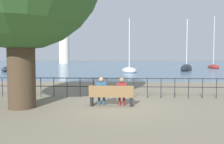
{
  "coord_description": "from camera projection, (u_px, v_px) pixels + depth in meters",
  "views": [
    {
      "loc": [
        0.5,
        -9.38,
        2.02
      ],
      "look_at": [
        0.0,
        0.5,
        1.44
      ],
      "focal_mm": 35.0,
      "sensor_mm": 36.0,
      "label": 1
    }
  ],
  "objects": [
    {
      "name": "ground_plane",
      "position": [
        111.0,
        106.0,
        9.49
      ],
      "size": [
        1000.0,
        1000.0,
        0.0
      ],
      "primitive_type": "plane",
      "color": "#7A705B"
    },
    {
      "name": "harbor_water",
      "position": [
        122.0,
        62.0,
        169.1
      ],
      "size": [
        600.0,
        300.0,
        0.01
      ],
      "color": "slate",
      "rests_on": "ground_plane"
    },
    {
      "name": "park_bench",
      "position": [
        111.0,
        96.0,
        9.4
      ],
      "size": [
        1.92,
        0.45,
        0.9
      ],
      "color": "brown",
      "rests_on": "ground_plane"
    },
    {
      "name": "seated_person_left",
      "position": [
        101.0,
        90.0,
        9.49
      ],
      "size": [
        0.49,
        0.35,
        1.24
      ],
      "color": "navy",
      "rests_on": "ground_plane"
    },
    {
      "name": "seated_person_right",
      "position": [
        122.0,
        90.0,
        9.45
      ],
      "size": [
        0.43,
        0.35,
        1.23
      ],
      "color": "maroon",
      "rests_on": "ground_plane"
    },
    {
      "name": "promenade_railing",
      "position": [
        113.0,
        84.0,
        11.47
      ],
      "size": [
        14.91,
        0.04,
        1.05
      ],
      "color": "black",
      "rests_on": "ground_plane"
    },
    {
      "name": "sailboat_0",
      "position": [
        129.0,
        70.0,
        34.31
      ],
      "size": [
        2.78,
        5.78,
        8.71
      ],
      "rotation": [
        0.0,
        0.0,
        0.1
      ],
      "color": "white",
      "rests_on": "ground_plane"
    },
    {
      "name": "sailboat_1",
      "position": [
        19.0,
        69.0,
        37.88
      ],
      "size": [
        4.48,
        7.42,
        12.79
      ],
      "rotation": [
        0.0,
        0.0,
        -0.3
      ],
      "color": "black",
      "rests_on": "ground_plane"
    },
    {
      "name": "sailboat_2",
      "position": [
        213.0,
        67.0,
        49.11
      ],
      "size": [
        2.74,
        6.02,
        11.94
      ],
      "rotation": [
        0.0,
        0.0,
        -0.14
      ],
      "color": "maroon",
      "rests_on": "ground_plane"
    },
    {
      "name": "sailboat_3",
      "position": [
        186.0,
        68.0,
        38.81
      ],
      "size": [
        4.27,
        6.86,
        9.56
      ],
      "rotation": [
        0.0,
        0.0,
        -0.42
      ],
      "color": "black",
      "rests_on": "ground_plane"
    },
    {
      "name": "harbor_lighthouse",
      "position": [
        64.0,
        39.0,
        104.13
      ],
      "size": [
        4.86,
        4.86,
        25.13
      ],
      "color": "silver",
      "rests_on": "ground_plane"
    }
  ]
}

